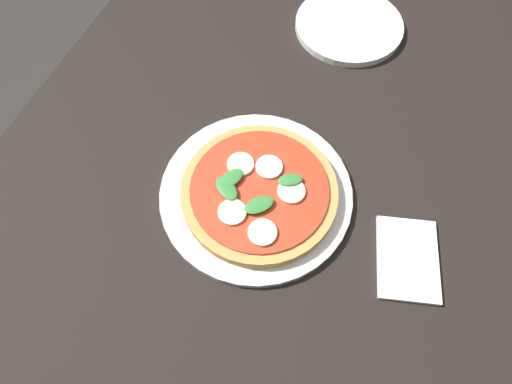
# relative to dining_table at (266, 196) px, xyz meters

# --- Properties ---
(ground_plane) EXTENTS (6.00, 6.00, 0.00)m
(ground_plane) POSITION_rel_dining_table_xyz_m (0.00, 0.00, -0.65)
(ground_plane) COLOR #2D2B28
(dining_table) EXTENTS (1.40, 0.92, 0.75)m
(dining_table) POSITION_rel_dining_table_xyz_m (0.00, 0.00, 0.00)
(dining_table) COLOR black
(dining_table) RESTS_ON ground_plane
(serving_tray) EXTENTS (0.31, 0.31, 0.01)m
(serving_tray) POSITION_rel_dining_table_xyz_m (-0.05, -0.00, 0.11)
(serving_tray) COLOR silver
(serving_tray) RESTS_ON dining_table
(pizza) EXTENTS (0.25, 0.25, 0.03)m
(pizza) POSITION_rel_dining_table_xyz_m (-0.06, -0.01, 0.12)
(pizza) COLOR tan
(pizza) RESTS_ON serving_tray
(plate_white) EXTENTS (0.22, 0.22, 0.01)m
(plate_white) POSITION_rel_dining_table_xyz_m (0.37, -0.04, 0.11)
(plate_white) COLOR white
(plate_white) RESTS_ON dining_table
(napkin) EXTENTS (0.15, 0.12, 0.01)m
(napkin) POSITION_rel_dining_table_xyz_m (-0.08, -0.25, 0.10)
(napkin) COLOR white
(napkin) RESTS_ON dining_table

